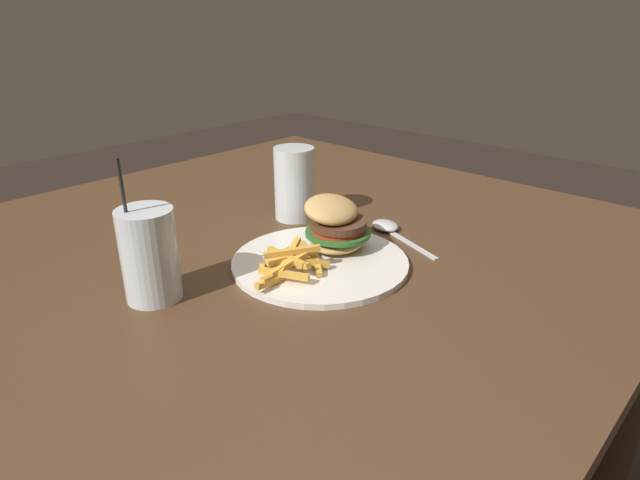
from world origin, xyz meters
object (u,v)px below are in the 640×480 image
Objects in this scene: juice_glass at (150,258)px; meal_plate_near at (326,244)px; spoon at (387,227)px; beer_glass at (294,185)px.

meal_plate_near is at bearing -20.59° from juice_glass.
beer_glass is at bearing 40.97° from spoon.
meal_plate_near is 0.18m from spoon.
juice_glass is (-0.37, -0.08, -0.01)m from beer_glass.
meal_plate_near is 1.38× the size of juice_glass.
beer_glass is (0.11, 0.18, 0.04)m from meal_plate_near.
juice_glass is (-0.27, 0.10, 0.04)m from meal_plate_near.
juice_glass reaches higher than spoon.
beer_glass is 0.67× the size of juice_glass.
spoon is (0.44, -0.10, -0.06)m from juice_glass.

